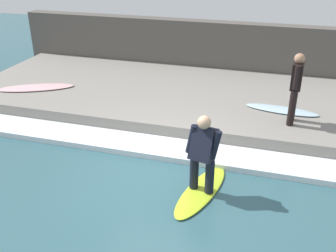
{
  "coord_description": "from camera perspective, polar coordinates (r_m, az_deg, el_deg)",
  "views": [
    {
      "loc": [
        -5.94,
        -1.99,
        4.17
      ],
      "look_at": [
        0.86,
        0.0,
        0.7
      ],
      "focal_mm": 42.0,
      "sensor_mm": 36.0,
      "label": 1
    }
  ],
  "objects": [
    {
      "name": "surfer_waiting_near",
      "position": [
        8.87,
        18.04,
        5.69
      ],
      "size": [
        0.53,
        0.25,
        1.58
      ],
      "color": "black",
      "rests_on": "concrete_ledge"
    },
    {
      "name": "back_wall",
      "position": [
        12.66,
        6.85,
        10.89
      ],
      "size": [
        0.5,
        12.94,
        1.77
      ],
      "primitive_type": "cube",
      "color": "#544F49",
      "rests_on": "ground_plane"
    },
    {
      "name": "surfboard_spare",
      "position": [
        11.33,
        -18.6,
        5.32
      ],
      "size": [
        1.4,
        2.06,
        0.06
      ],
      "color": "beige",
      "rests_on": "concrete_ledge"
    },
    {
      "name": "surfboard_riding",
      "position": [
        7.15,
        4.82,
        -9.37
      ],
      "size": [
        1.88,
        0.91,
        0.06
      ],
      "color": "#BFE02D",
      "rests_on": "ground_plane"
    },
    {
      "name": "surfer_riding",
      "position": [
        6.7,
        5.09,
        -3.57
      ],
      "size": [
        0.51,
        0.64,
        1.45
      ],
      "color": "black",
      "rests_on": "surfboard_riding"
    },
    {
      "name": "wave_foam_crest",
      "position": [
        8.34,
        0.36,
        -3.39
      ],
      "size": [
        0.85,
        11.7,
        0.12
      ],
      "primitive_type": "cube",
      "color": "silver",
      "rests_on": "ground_plane"
    },
    {
      "name": "ground_plane",
      "position": [
        7.52,
        -1.86,
        -7.57
      ],
      "size": [
        28.0,
        28.0,
        0.0
      ],
      "primitive_type": "plane",
      "color": "#335B66"
    },
    {
      "name": "concrete_ledge",
      "position": [
        10.59,
        4.3,
        3.95
      ],
      "size": [
        4.4,
        12.32,
        0.38
      ],
      "primitive_type": "cube",
      "color": "gray",
      "rests_on": "ground_plane"
    },
    {
      "name": "surfboard_waiting_near",
      "position": [
        9.73,
        16.16,
        2.28
      ],
      "size": [
        0.64,
        1.74,
        0.06
      ],
      "color": "silver",
      "rests_on": "concrete_ledge"
    }
  ]
}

